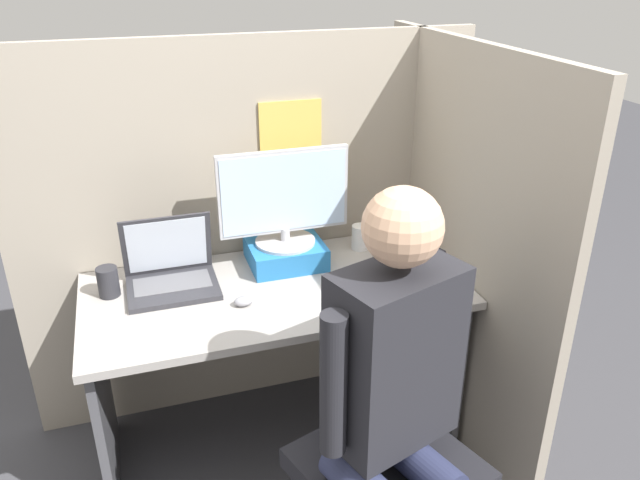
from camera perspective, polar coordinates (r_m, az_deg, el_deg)
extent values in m
cube|color=gray|center=(2.59, -6.18, 0.74)|extent=(1.88, 0.04, 1.57)
cube|color=gold|center=(2.49, -2.66, 7.97)|extent=(0.25, 0.01, 0.41)
cube|color=#F4EA66|center=(2.53, -0.91, 6.73)|extent=(0.07, 0.01, 0.07)
cube|color=#EA9EC6|center=(2.52, -6.06, 3.28)|extent=(0.07, 0.01, 0.07)
cube|color=gray|center=(2.47, 12.47, -1.07)|extent=(0.04, 1.30, 1.57)
cube|color=#9E9993|center=(2.32, -4.19, -4.65)|extent=(1.38, 0.67, 0.03)
cube|color=#4C4C51|center=(2.48, -19.22, -13.96)|extent=(0.03, 0.57, 0.69)
cube|color=#4C4C51|center=(2.71, 9.79, -9.07)|extent=(0.03, 0.57, 0.69)
cube|color=#236BAD|center=(2.46, -3.17, -1.18)|extent=(0.29, 0.25, 0.09)
cylinder|color=#B2B2B7|center=(2.44, -3.20, -0.12)|extent=(0.23, 0.23, 0.01)
cylinder|color=#B2B2B7|center=(2.42, -3.21, 0.54)|extent=(0.04, 0.04, 0.05)
cube|color=#B2B2B7|center=(2.36, -3.34, 4.44)|extent=(0.50, 0.02, 0.32)
cube|color=silver|center=(2.35, -3.26, 4.33)|extent=(0.48, 0.00, 0.30)
cube|color=#2D2D33|center=(2.34, -13.28, -4.29)|extent=(0.32, 0.25, 0.02)
cube|color=#5B5B60|center=(2.35, -13.35, -3.83)|extent=(0.28, 0.14, 0.00)
cube|color=#2D2D33|center=(2.37, -13.82, -0.41)|extent=(0.32, 0.07, 0.25)
cube|color=silver|center=(2.36, -13.81, -0.45)|extent=(0.29, 0.06, 0.22)
ellipsoid|color=gray|center=(2.20, -7.02, -5.57)|extent=(0.07, 0.05, 0.03)
cube|color=#A31919|center=(2.58, 8.02, -0.54)|extent=(0.05, 0.13, 0.05)
cone|color=orange|center=(2.23, 2.44, -4.68)|extent=(0.05, 0.12, 0.05)
cylinder|color=green|center=(2.29, 1.81, -3.81)|extent=(0.03, 0.02, 0.03)
cube|color=black|center=(1.96, 6.20, -20.18)|extent=(0.58, 0.58, 0.07)
cube|color=black|center=(1.98, 5.89, -8.94)|extent=(0.43, 0.18, 0.50)
cylinder|color=#282D4C|center=(1.87, 8.82, -19.28)|extent=(0.20, 0.31, 0.11)
cube|color=#232328|center=(1.70, 6.83, -10.58)|extent=(0.39, 0.30, 0.52)
sphere|color=#D8A884|center=(1.51, 7.56, 1.19)|extent=(0.20, 0.20, 0.20)
cylinder|color=#232328|center=(1.59, 1.24, -13.20)|extent=(0.07, 0.07, 0.41)
cylinder|color=#232328|center=(1.83, 11.64, -8.21)|extent=(0.07, 0.07, 0.41)
cylinder|color=white|center=(2.58, 3.69, 0.26)|extent=(0.07, 0.07, 0.10)
cylinder|color=#28282D|center=(2.35, -18.80, -3.64)|extent=(0.08, 0.08, 0.11)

